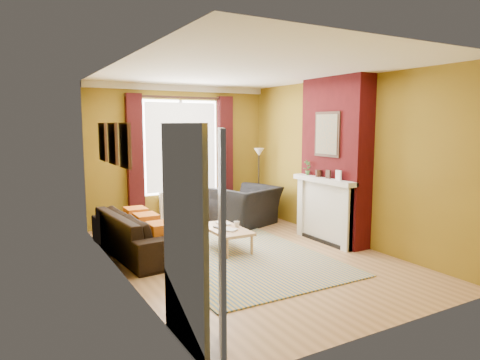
{
  "coord_description": "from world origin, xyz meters",
  "views": [
    {
      "loc": [
        -3.27,
        -5.52,
        2.02
      ],
      "look_at": [
        0.0,
        0.25,
        1.15
      ],
      "focal_mm": 32.0,
      "sensor_mm": 36.0,
      "label": 1
    }
  ],
  "objects_px": {
    "coffee_table": "(225,230)",
    "floor_lamp": "(259,163)",
    "sofa": "(139,232)",
    "armchair": "(246,206)",
    "wicker_stool": "(193,212)"
  },
  "relations": [
    {
      "from": "coffee_table",
      "to": "wicker_stool",
      "type": "xyz_separation_m",
      "value": [
        0.25,
        1.89,
        -0.07
      ]
    },
    {
      "from": "coffee_table",
      "to": "floor_lamp",
      "type": "bearing_deg",
      "value": 45.94
    },
    {
      "from": "sofa",
      "to": "coffee_table",
      "type": "relative_size",
      "value": 2.07
    },
    {
      "from": "coffee_table",
      "to": "floor_lamp",
      "type": "relative_size",
      "value": 0.71
    },
    {
      "from": "armchair",
      "to": "coffee_table",
      "type": "xyz_separation_m",
      "value": [
        -1.15,
        -1.3,
        -0.07
      ]
    },
    {
      "from": "wicker_stool",
      "to": "sofa",
      "type": "bearing_deg",
      "value": -137.76
    },
    {
      "from": "sofa",
      "to": "armchair",
      "type": "bearing_deg",
      "value": -76.37
    },
    {
      "from": "armchair",
      "to": "floor_lamp",
      "type": "distance_m",
      "value": 1.06
    },
    {
      "from": "sofa",
      "to": "floor_lamp",
      "type": "distance_m",
      "value": 3.32
    },
    {
      "from": "sofa",
      "to": "armchair",
      "type": "distance_m",
      "value": 2.54
    },
    {
      "from": "coffee_table",
      "to": "floor_lamp",
      "type": "xyz_separation_m",
      "value": [
        1.71,
        1.71,
        0.87
      ]
    },
    {
      "from": "sofa",
      "to": "floor_lamp",
      "type": "relative_size",
      "value": 1.48
    },
    {
      "from": "sofa",
      "to": "wicker_stool",
      "type": "bearing_deg",
      "value": -52.14
    },
    {
      "from": "wicker_stool",
      "to": "floor_lamp",
      "type": "distance_m",
      "value": 1.74
    },
    {
      "from": "coffee_table",
      "to": "wicker_stool",
      "type": "distance_m",
      "value": 1.91
    }
  ]
}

